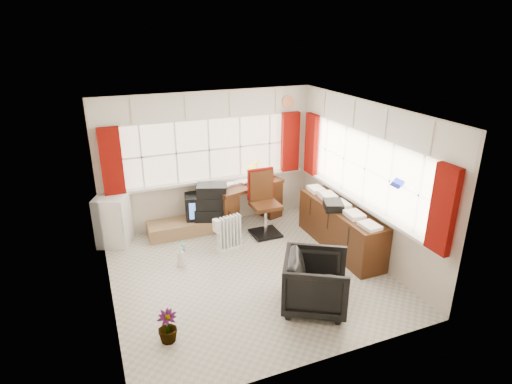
% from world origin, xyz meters
% --- Properties ---
extents(ground, '(4.00, 4.00, 0.00)m').
position_xyz_m(ground, '(0.00, 0.00, 0.00)').
color(ground, beige).
rests_on(ground, ground).
extents(room_walls, '(4.00, 4.00, 4.00)m').
position_xyz_m(room_walls, '(0.00, 0.00, 1.50)').
color(room_walls, beige).
rests_on(room_walls, ground).
extents(window_back, '(3.70, 0.12, 3.60)m').
position_xyz_m(window_back, '(0.00, 1.94, 0.95)').
color(window_back, '#FBE5C7').
rests_on(window_back, room_walls).
extents(window_right, '(0.12, 3.70, 3.60)m').
position_xyz_m(window_right, '(1.94, 0.00, 0.95)').
color(window_right, '#FBE5C7').
rests_on(window_right, room_walls).
extents(curtains, '(3.83, 3.83, 1.15)m').
position_xyz_m(curtains, '(0.92, 0.93, 1.46)').
color(curtains, '#820707').
rests_on(curtains, room_walls).
extents(overhead_cabinets, '(3.98, 3.98, 0.48)m').
position_xyz_m(overhead_cabinets, '(0.98, 0.98, 2.25)').
color(overhead_cabinets, silver).
rests_on(overhead_cabinets, room_walls).
extents(desk, '(1.51, 1.05, 0.83)m').
position_xyz_m(desk, '(0.63, 1.80, 0.44)').
color(desk, '#4C2811').
rests_on(desk, ground).
extents(desk_lamp, '(0.17, 0.16, 0.42)m').
position_xyz_m(desk_lamp, '(0.89, 1.87, 1.08)').
color(desk_lamp, yellow).
rests_on(desk_lamp, desk).
extents(task_chair, '(0.50, 0.53, 1.19)m').
position_xyz_m(task_chair, '(0.75, 1.24, 0.63)').
color(task_chair, black).
rests_on(task_chair, ground).
extents(office_chair, '(1.15, 1.14, 0.77)m').
position_xyz_m(office_chair, '(0.52, -1.10, 0.38)').
color(office_chair, black).
rests_on(office_chair, ground).
extents(radiator, '(0.45, 0.25, 0.63)m').
position_xyz_m(radiator, '(-0.05, 0.79, 0.26)').
color(radiator, white).
rests_on(radiator, ground).
extents(credenza, '(0.50, 2.00, 0.85)m').
position_xyz_m(credenza, '(1.73, 0.20, 0.40)').
color(credenza, '#4C2811').
rests_on(credenza, ground).
extents(file_tray, '(0.41, 0.45, 0.12)m').
position_xyz_m(file_tray, '(1.56, 0.20, 0.81)').
color(file_tray, black).
rests_on(file_tray, credenza).
extents(tv_bench, '(1.40, 0.50, 0.25)m').
position_xyz_m(tv_bench, '(-0.55, 1.72, 0.12)').
color(tv_bench, '#A17950').
rests_on(tv_bench, ground).
extents(crt_tv, '(0.56, 0.53, 0.45)m').
position_xyz_m(crt_tv, '(-0.29, 1.78, 0.47)').
color(crt_tv, black).
rests_on(crt_tv, tv_bench).
extents(hifi_stack, '(0.73, 0.59, 0.66)m').
position_xyz_m(hifi_stack, '(-0.08, 1.62, 0.56)').
color(hifi_stack, black).
rests_on(hifi_stack, tv_bench).
extents(mini_fridge, '(0.67, 0.68, 0.88)m').
position_xyz_m(mini_fridge, '(-1.80, 1.80, 0.44)').
color(mini_fridge, white).
rests_on(mini_fridge, ground).
extents(spray_bottle_a, '(0.17, 0.17, 0.33)m').
position_xyz_m(spray_bottle_a, '(-0.91, 0.64, 0.16)').
color(spray_bottle_a, white).
rests_on(spray_bottle_a, ground).
extents(spray_bottle_b, '(0.10, 0.11, 0.20)m').
position_xyz_m(spray_bottle_b, '(-0.79, 1.09, 0.10)').
color(spray_bottle_b, '#8BCFC5').
rests_on(spray_bottle_b, ground).
extents(flower_vase, '(0.31, 0.31, 0.42)m').
position_xyz_m(flower_vase, '(-1.45, -1.02, 0.21)').
color(flower_vase, black).
rests_on(flower_vase, ground).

